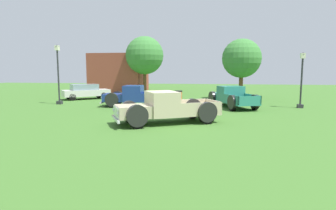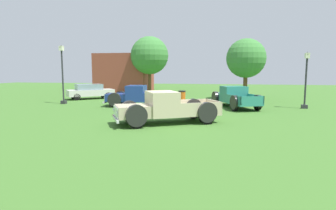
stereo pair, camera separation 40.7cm
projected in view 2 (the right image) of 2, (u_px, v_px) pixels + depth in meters
ground_plane at (165, 122)px, 14.43m from camera, size 80.00×80.00×0.00m
pickup_truck_foreground at (161, 108)px, 13.81m from camera, size 5.39×3.96×1.57m
pickup_truck_behind_left at (136, 96)px, 20.43m from camera, size 5.04×2.24×1.50m
pickup_truck_behind_right at (233, 97)px, 20.10m from camera, size 3.44×5.12×1.48m
sedan_distant_a at (90, 91)px, 25.74m from camera, size 4.18×3.84×1.35m
lamp_post_near at (306, 79)px, 19.13m from camera, size 0.36×0.36×3.81m
lamp_post_far at (63, 73)px, 21.75m from camera, size 0.36×0.36×4.50m
trash_can at (182, 96)px, 23.06m from camera, size 0.59×0.59×0.95m
oak_tree_east at (150, 56)px, 32.16m from camera, size 4.28×4.28×6.40m
oak_tree_west at (246, 58)px, 24.86m from camera, size 3.44×3.44×5.35m
brick_pavilion at (125, 73)px, 35.50m from camera, size 6.20×5.52×4.56m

